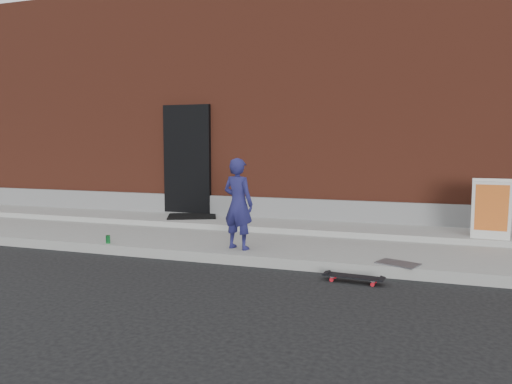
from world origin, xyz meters
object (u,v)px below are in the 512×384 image
at_px(skateboard, 353,277).
at_px(soda_can, 108,239).
at_px(pizza_sign, 491,209).
at_px(child, 238,204).

height_order(skateboard, soda_can, soda_can).
xyz_separation_m(skateboard, soda_can, (-3.92, 0.46, 0.15)).
height_order(skateboard, pizza_sign, pizza_sign).
relative_size(child, skateboard, 1.81).
bearing_deg(pizza_sign, child, -156.53).
relative_size(skateboard, soda_can, 5.84).
bearing_deg(skateboard, soda_can, 173.36).
xyz_separation_m(pizza_sign, soda_can, (-5.71, -1.86, -0.50)).
distance_m(skateboard, soda_can, 3.95).
relative_size(pizza_sign, soda_can, 7.26).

